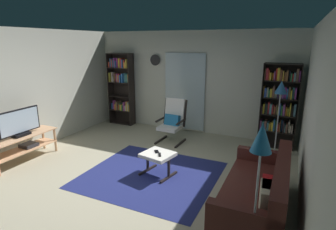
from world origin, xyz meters
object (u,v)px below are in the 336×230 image
(television, at_px, (20,123))
(floor_lamp_by_sofa, at_px, (261,150))
(bookshelf_near_sofa, at_px, (279,103))
(wall_clock, at_px, (155,60))
(floor_lamp_by_shelf, at_px, (281,93))
(cell_phone, at_px, (157,152))
(leather_sofa, at_px, (258,195))
(tv_stand, at_px, (23,144))
(ottoman, at_px, (158,157))
(lounge_armchair, at_px, (173,120))
(tv_remote, at_px, (160,155))
(bookshelf_near_tv, at_px, (122,86))

(television, distance_m, floor_lamp_by_sofa, 4.63)
(bookshelf_near_sofa, bearing_deg, wall_clock, 176.13)
(floor_lamp_by_shelf, bearing_deg, cell_phone, -136.59)
(television, bearing_deg, leather_sofa, 1.71)
(floor_lamp_by_shelf, bearing_deg, floor_lamp_by_sofa, -90.04)
(tv_stand, bearing_deg, floor_lamp_by_sofa, -9.80)
(tv_stand, xyz_separation_m, cell_phone, (2.67, 0.62, 0.07))
(tv_stand, height_order, cell_phone, tv_stand)
(television, distance_m, ottoman, 2.81)
(television, bearing_deg, lounge_armchair, 45.65)
(cell_phone, bearing_deg, television, 155.63)
(cell_phone, bearing_deg, floor_lamp_by_shelf, 5.50)
(leather_sofa, xyz_separation_m, tv_remote, (-1.71, 0.40, 0.13))
(tv_remote, bearing_deg, wall_clock, 89.79)
(bookshelf_near_sofa, distance_m, wall_clock, 3.29)
(tv_stand, height_order, television, television)
(floor_lamp_by_sofa, bearing_deg, floor_lamp_by_shelf, 89.96)
(bookshelf_near_sofa, xyz_separation_m, leather_sofa, (-0.02, -2.84, -0.72))
(cell_phone, distance_m, floor_lamp_by_shelf, 2.74)
(tv_stand, bearing_deg, wall_clock, 67.11)
(leather_sofa, distance_m, wall_clock, 4.66)
(tv_remote, height_order, wall_clock, wall_clock)
(bookshelf_near_tv, xyz_separation_m, cell_phone, (2.36, -2.41, -0.69))
(bookshelf_near_tv, height_order, floor_lamp_by_sofa, bookshelf_near_tv)
(lounge_armchair, height_order, floor_lamp_by_shelf, floor_lamp_by_shelf)
(ottoman, height_order, cell_phone, cell_phone)
(bookshelf_near_sofa, distance_m, tv_remote, 3.05)
(bookshelf_near_tv, bearing_deg, tv_remote, -45.59)
(lounge_armchair, bearing_deg, leather_sofa, -43.85)
(tv_stand, relative_size, ottoman, 2.32)
(ottoman, distance_m, wall_clock, 3.29)
(floor_lamp_by_shelf, distance_m, wall_clock, 3.34)
(lounge_armchair, bearing_deg, wall_clock, 135.48)
(floor_lamp_by_sofa, bearing_deg, tv_stand, 170.20)
(tv_stand, distance_m, bookshelf_near_sofa, 5.43)
(cell_phone, bearing_deg, lounge_armchair, 66.52)
(bookshelf_near_sofa, relative_size, floor_lamp_by_sofa, 1.19)
(bookshelf_near_sofa, bearing_deg, lounge_armchair, -163.39)
(bookshelf_near_sofa, relative_size, floor_lamp_by_shelf, 1.19)
(television, height_order, ottoman, television)
(lounge_armchair, distance_m, tv_remote, 1.85)
(tv_remote, distance_m, floor_lamp_by_shelf, 2.73)
(bookshelf_near_tv, distance_m, leather_sofa, 5.16)
(bookshelf_near_sofa, relative_size, ottoman, 3.12)
(lounge_armchair, relative_size, floor_lamp_by_shelf, 0.65)
(bookshelf_near_sofa, xyz_separation_m, tv_remote, (-1.73, -2.44, -0.59))
(bookshelf_near_tv, relative_size, leather_sofa, 1.04)
(television, relative_size, floor_lamp_by_sofa, 0.55)
(bookshelf_near_sofa, xyz_separation_m, lounge_armchair, (-2.27, -0.68, -0.48))
(lounge_armchair, distance_m, floor_lamp_by_sofa, 3.90)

